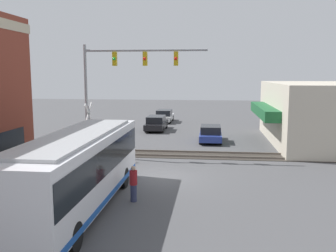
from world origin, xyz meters
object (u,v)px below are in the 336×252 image
(pedestrian_near_bus, at_px, (133,184))
(parked_car_blue, at_px, (211,134))
(crossing_signal, at_px, (89,126))
(parked_car_black, at_px, (156,124))
(parked_car_white, at_px, (164,116))
(city_bus, at_px, (78,168))

(pedestrian_near_bus, bearing_deg, parked_car_blue, -12.52)
(crossing_signal, height_order, pedestrian_near_bus, crossing_signal)
(parked_car_blue, distance_m, parked_car_black, 7.87)
(crossing_signal, bearing_deg, pedestrian_near_bus, -148.51)
(parked_car_blue, relative_size, parked_car_white, 0.90)
(crossing_signal, xyz_separation_m, parked_car_black, (13.71, -2.32, -1.61))
(parked_car_white, bearing_deg, pedestrian_near_bus, -175.73)
(crossing_signal, xyz_separation_m, parked_car_blue, (7.98, -7.72, -1.66))
(parked_car_blue, height_order, parked_car_black, parked_car_black)
(parked_car_white, xyz_separation_m, pedestrian_near_bus, (-27.39, -2.04, 0.14))
(parked_car_black, relative_size, parked_car_white, 1.03)
(city_bus, xyz_separation_m, parked_car_white, (28.67, -0.00, -1.11))
(crossing_signal, relative_size, parked_car_black, 0.79)
(crossing_signal, distance_m, parked_car_black, 14.00)
(crossing_signal, xyz_separation_m, pedestrian_near_bus, (-7.13, -4.37, -1.48))
(parked_car_black, distance_m, parked_car_white, 6.54)
(crossing_signal, bearing_deg, parked_car_black, -9.62)
(city_bus, relative_size, parked_car_black, 2.25)
(parked_car_blue, xyz_separation_m, parked_car_black, (5.73, 5.40, 0.04))
(city_bus, xyz_separation_m, crossing_signal, (8.41, 2.32, 0.51))
(parked_car_blue, relative_size, pedestrian_near_bus, 2.63)
(city_bus, xyz_separation_m, parked_car_blue, (16.40, -5.40, -1.14))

